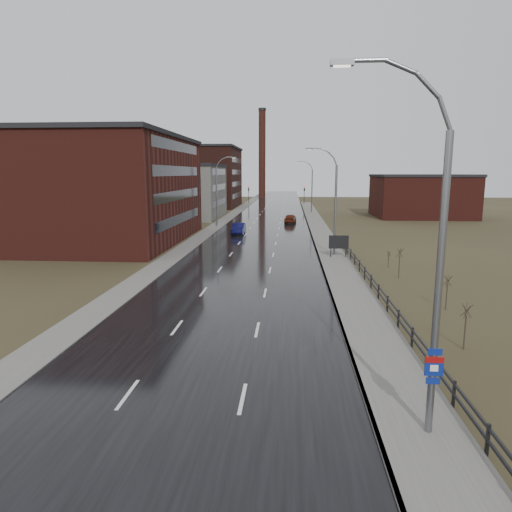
% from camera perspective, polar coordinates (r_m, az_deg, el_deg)
% --- Properties ---
extents(ground, '(320.00, 320.00, 0.00)m').
position_cam_1_polar(ground, '(15.74, -12.50, -23.67)').
color(ground, '#2D2819').
rests_on(ground, ground).
extents(road, '(14.00, 300.00, 0.06)m').
position_cam_1_polar(road, '(73.08, 1.08, 3.48)').
color(road, black).
rests_on(road, ground).
extents(sidewalk_right, '(3.20, 180.00, 0.18)m').
position_cam_1_polar(sidewalk_right, '(48.44, 9.60, -0.11)').
color(sidewalk_right, '#595651').
rests_on(sidewalk_right, ground).
extents(curb_right, '(0.16, 180.00, 0.18)m').
position_cam_1_polar(curb_right, '(48.32, 7.80, -0.08)').
color(curb_right, slate).
rests_on(curb_right, ground).
extents(sidewalk_left, '(2.40, 260.00, 0.12)m').
position_cam_1_polar(sidewalk_left, '(73.99, -5.29, 3.54)').
color(sidewalk_left, '#595651').
rests_on(sidewalk_left, ground).
extents(warehouse_near, '(22.44, 28.56, 13.50)m').
position_cam_1_polar(warehouse_near, '(62.70, -19.46, 7.93)').
color(warehouse_near, '#471914').
rests_on(warehouse_near, ground).
extents(warehouse_mid, '(16.32, 20.40, 10.50)m').
position_cam_1_polar(warehouse_mid, '(93.16, -9.50, 8.05)').
color(warehouse_mid, slate).
rests_on(warehouse_mid, ground).
extents(warehouse_far, '(26.52, 24.48, 15.50)m').
position_cam_1_polar(warehouse_far, '(123.45, -8.49, 9.76)').
color(warehouse_far, '#331611').
rests_on(warehouse_far, ground).
extents(building_right, '(18.36, 16.32, 8.50)m').
position_cam_1_polar(building_right, '(98.12, 19.95, 7.10)').
color(building_right, '#471914').
rests_on(building_right, ground).
extents(smokestack, '(2.70, 2.70, 30.70)m').
position_cam_1_polar(smokestack, '(162.90, 0.77, 12.70)').
color(smokestack, '#331611').
rests_on(smokestack, ground).
extents(streetlight_main, '(3.91, 0.29, 12.11)m').
position_cam_1_polar(streetlight_main, '(15.34, 20.93, -0.44)').
color(streetlight_main, slate).
rests_on(streetlight_main, ground).
extents(streetlight_right_mid, '(3.36, 0.28, 11.35)m').
position_cam_1_polar(streetlight_right_mid, '(48.74, 9.57, 6.77)').
color(streetlight_right_mid, slate).
rests_on(streetlight_right_mid, ground).
extents(streetlight_left, '(3.36, 0.28, 11.35)m').
position_cam_1_polar(streetlight_left, '(75.43, -4.73, 8.09)').
color(streetlight_left, slate).
rests_on(streetlight_left, ground).
extents(streetlight_right_far, '(3.36, 0.28, 11.35)m').
position_cam_1_polar(streetlight_right_far, '(102.58, 6.85, 8.63)').
color(streetlight_right_far, slate).
rests_on(streetlight_right_far, ground).
extents(guardrail, '(0.10, 53.05, 1.10)m').
position_cam_1_polar(guardrail, '(32.39, 15.30, -4.40)').
color(guardrail, black).
rests_on(guardrail, ground).
extents(shrub_c, '(0.56, 0.59, 2.36)m').
position_cam_1_polar(shrub_c, '(25.28, 24.71, -7.88)').
color(shrub_c, '#382D23').
rests_on(shrub_c, ground).
extents(shrub_d, '(0.54, 0.57, 2.27)m').
position_cam_1_polar(shrub_d, '(31.96, 22.76, -4.13)').
color(shrub_d, '#382D23').
rests_on(shrub_d, ground).
extents(shrub_e, '(0.61, 0.65, 2.60)m').
position_cam_1_polar(shrub_e, '(39.98, 17.49, -0.77)').
color(shrub_e, '#382D23').
rests_on(shrub_e, ground).
extents(shrub_f, '(0.39, 0.41, 1.59)m').
position_cam_1_polar(shrub_f, '(44.42, 16.23, -0.33)').
color(shrub_f, '#382D23').
rests_on(shrub_f, ground).
extents(billboard, '(2.03, 0.17, 2.43)m').
position_cam_1_polar(billboard, '(47.82, 10.29, 1.63)').
color(billboard, black).
rests_on(billboard, ground).
extents(traffic_light_left, '(0.58, 2.73, 5.30)m').
position_cam_1_polar(traffic_light_left, '(133.06, -0.92, 8.54)').
color(traffic_light_left, black).
rests_on(traffic_light_left, ground).
extents(traffic_light_right, '(0.58, 2.73, 5.30)m').
position_cam_1_polar(traffic_light_right, '(132.57, 6.06, 8.48)').
color(traffic_light_right, black).
rests_on(traffic_light_right, ground).
extents(car_near, '(1.71, 4.85, 1.60)m').
position_cam_1_polar(car_near, '(65.95, -2.19, 3.40)').
color(car_near, '#0B0C39').
rests_on(car_near, ground).
extents(car_far, '(2.32, 4.86, 1.60)m').
position_cam_1_polar(car_far, '(81.05, 4.31, 4.67)').
color(car_far, '#541D0E').
rests_on(car_far, ground).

